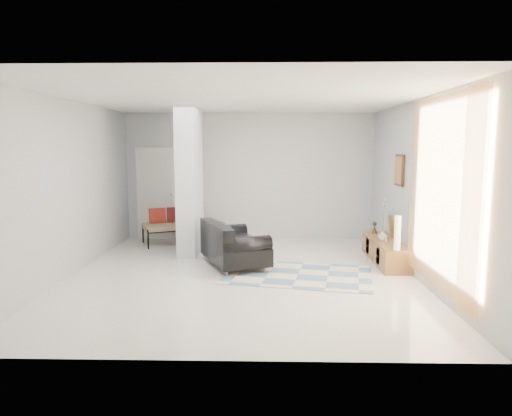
{
  "coord_description": "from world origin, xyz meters",
  "views": [
    {
      "loc": [
        0.39,
        -7.17,
        2.06
      ],
      "look_at": [
        0.2,
        0.6,
        1.01
      ],
      "focal_mm": 32.0,
      "sensor_mm": 36.0,
      "label": 1
    }
  ],
  "objects": [
    {
      "name": "wall_front",
      "position": [
        0.0,
        -3.0,
        1.4
      ],
      "size": [
        6.0,
        0.0,
        6.0
      ],
      "primitive_type": "plane",
      "rotation": [
        -1.57,
        0.0,
        0.0
      ],
      "color": "#AFB2B4",
      "rests_on": "ground"
    },
    {
      "name": "wall_right",
      "position": [
        2.75,
        0.0,
        1.4
      ],
      "size": [
        0.0,
        6.0,
        6.0
      ],
      "primitive_type": "plane",
      "rotation": [
        1.57,
        0.0,
        -1.57
      ],
      "color": "#AFB2B4",
      "rests_on": "ground"
    },
    {
      "name": "hallway_door",
      "position": [
        -2.1,
        2.96,
        1.02
      ],
      "size": [
        0.85,
        0.06,
        2.04
      ],
      "primitive_type": "cube",
      "color": "silver",
      "rests_on": "floor"
    },
    {
      "name": "wall_back",
      "position": [
        0.0,
        3.0,
        1.4
      ],
      "size": [
        6.0,
        0.0,
        6.0
      ],
      "primitive_type": "plane",
      "rotation": [
        1.57,
        0.0,
        0.0
      ],
      "color": "#AFB2B4",
      "rests_on": "ground"
    },
    {
      "name": "daybed",
      "position": [
        -1.44,
        2.47,
        0.42
      ],
      "size": [
        1.79,
        1.3,
        0.77
      ],
      "rotation": [
        0.0,
        0.0,
        0.42
      ],
      "color": "black",
      "rests_on": "floor"
    },
    {
      "name": "wall_art",
      "position": [
        2.72,
        0.9,
        1.65
      ],
      "size": [
        0.04,
        0.45,
        0.55
      ],
      "primitive_type": "cube",
      "color": "#3A200F",
      "rests_on": "wall_right"
    },
    {
      "name": "loveseat",
      "position": [
        -0.22,
        0.57,
        0.36
      ],
      "size": [
        1.34,
        1.68,
        0.76
      ],
      "rotation": [
        0.0,
        0.0,
        0.39
      ],
      "color": "silver",
      "rests_on": "floor"
    },
    {
      "name": "ceiling",
      "position": [
        0.0,
        0.0,
        2.8
      ],
      "size": [
        6.0,
        6.0,
        0.0
      ],
      "primitive_type": "plane",
      "rotation": [
        3.14,
        0.0,
        0.0
      ],
      "color": "white",
      "rests_on": "wall_back"
    },
    {
      "name": "vase",
      "position": [
        2.47,
        0.91,
        0.48
      ],
      "size": [
        0.18,
        0.18,
        0.17
      ],
      "primitive_type": "imported",
      "rotation": [
        0.0,
        0.0,
        -0.13
      ],
      "color": "silver",
      "rests_on": "media_console"
    },
    {
      "name": "media_console",
      "position": [
        2.52,
        0.9,
        0.2
      ],
      "size": [
        0.45,
        1.83,
        0.8
      ],
      "color": "brown",
      "rests_on": "floor"
    },
    {
      "name": "area_rug",
      "position": [
        0.9,
        0.01,
        0.01
      ],
      "size": [
        2.57,
        1.96,
        0.01
      ],
      "primitive_type": "cube",
      "rotation": [
        0.0,
        0.0,
        -0.19
      ],
      "color": "beige",
      "rests_on": "floor"
    },
    {
      "name": "curtain",
      "position": [
        2.67,
        -1.15,
        1.45
      ],
      "size": [
        0.0,
        2.55,
        2.55
      ],
      "primitive_type": "plane",
      "rotation": [
        1.57,
        0.0,
        1.57
      ],
      "color": "#F69E40",
      "rests_on": "wall_right"
    },
    {
      "name": "floor",
      "position": [
        0.0,
        0.0,
        0.0
      ],
      "size": [
        6.0,
        6.0,
        0.0
      ],
      "primitive_type": "plane",
      "color": "beige",
      "rests_on": "ground"
    },
    {
      "name": "wall_left",
      "position": [
        -2.75,
        0.0,
        1.4
      ],
      "size": [
        0.0,
        6.0,
        6.0
      ],
      "primitive_type": "plane",
      "rotation": [
        1.57,
        0.0,
        1.57
      ],
      "color": "#AFB2B4",
      "rests_on": "ground"
    },
    {
      "name": "partition_column",
      "position": [
        -1.1,
        1.6,
        1.4
      ],
      "size": [
        0.35,
        1.2,
        2.8
      ],
      "primitive_type": "cube",
      "color": "silver",
      "rests_on": "floor"
    },
    {
      "name": "cylinder_lamp",
      "position": [
        2.5,
        0.11,
        0.68
      ],
      "size": [
        0.1,
        0.1,
        0.56
      ],
      "primitive_type": "cylinder",
      "color": "white",
      "rests_on": "media_console"
    },
    {
      "name": "bronze_figurine",
      "position": [
        2.47,
        1.53,
        0.51
      ],
      "size": [
        0.11,
        0.11,
        0.22
      ],
      "primitive_type": null,
      "rotation": [
        0.0,
        0.0,
        -0.05
      ],
      "color": "#301F15",
      "rests_on": "media_console"
    }
  ]
}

